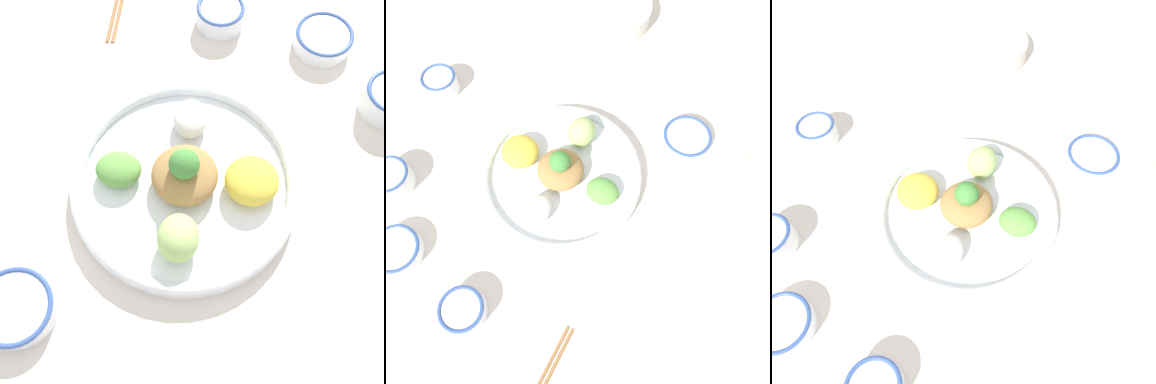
% 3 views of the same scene
% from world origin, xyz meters
% --- Properties ---
extents(ground_plane, '(2.40, 2.40, 0.00)m').
position_xyz_m(ground_plane, '(0.00, 0.00, 0.00)').
color(ground_plane, silver).
extents(salad_platter, '(0.35, 0.35, 0.10)m').
position_xyz_m(salad_platter, '(0.02, 0.04, 0.02)').
color(salad_platter, white).
rests_on(salad_platter, ground_plane).
extents(sauce_bowl_red, '(0.09, 0.09, 0.05)m').
position_xyz_m(sauce_bowl_red, '(-0.08, 0.39, 0.03)').
color(sauce_bowl_red, white).
rests_on(sauce_bowl_red, ground_plane).
extents(rice_bowl_blue, '(0.08, 0.08, 0.05)m').
position_xyz_m(rice_bowl_blue, '(0.18, 0.39, 0.03)').
color(rice_bowl_blue, white).
rests_on(rice_bowl_blue, ground_plane).
extents(sauce_bowl_dark, '(0.09, 0.09, 0.04)m').
position_xyz_m(sauce_bowl_dark, '(-0.29, 0.14, 0.02)').
color(sauce_bowl_dark, white).
rests_on(sauce_bowl_dark, ground_plane).
extents(rice_bowl_plain, '(0.11, 0.11, 0.03)m').
position_xyz_m(rice_bowl_plain, '(0.18, -0.21, 0.02)').
color(rice_bowl_plain, white).
rests_on(rice_bowl_plain, ground_plane).
extents(sauce_bowl_far, '(0.10, 0.10, 0.03)m').
position_xyz_m(sauce_bowl_far, '(-0.22, 0.31, 0.02)').
color(sauce_bowl_far, white).
rests_on(sauce_bowl_far, ground_plane).
extents(side_serving_bowl, '(0.21, 0.21, 0.05)m').
position_xyz_m(side_serving_bowl, '(0.52, 0.04, 0.03)').
color(side_serving_bowl, silver).
rests_on(side_serving_bowl, ground_plane).
extents(serving_spoon_main, '(0.14, 0.04, 0.01)m').
position_xyz_m(serving_spoon_main, '(0.15, -0.35, 0.00)').
color(serving_spoon_main, beige).
rests_on(serving_spoon_main, ground_plane).
extents(serving_spoon_extra, '(0.13, 0.10, 0.01)m').
position_xyz_m(serving_spoon_extra, '(0.34, 0.04, 0.00)').
color(serving_spoon_extra, beige).
rests_on(serving_spoon_extra, ground_plane).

